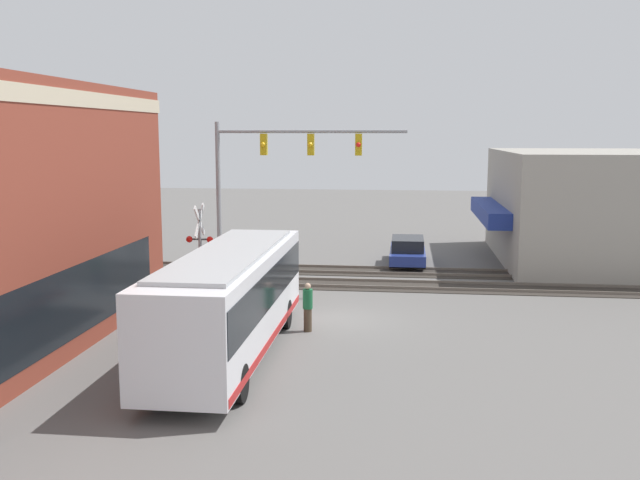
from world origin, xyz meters
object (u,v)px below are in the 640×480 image
object	(u,v)px
crossing_signal	(200,239)
pedestrian_at_crossing	(248,274)
pedestrian_near_bus	(308,307)
parked_car_blue	(408,252)
city_bus	(230,298)

from	to	relation	value
crossing_signal	pedestrian_at_crossing	world-z (taller)	crossing_signal
crossing_signal	pedestrian_near_bus	bearing A→B (deg)	-135.59
parked_car_blue	pedestrian_at_crossing	size ratio (longest dim) A/B	2.85
pedestrian_at_crossing	parked_car_blue	bearing A→B (deg)	-40.94
city_bus	pedestrian_near_bus	bearing A→B (deg)	-33.39
crossing_signal	pedestrian_at_crossing	xyz separation A→B (m)	(-0.09, -2.07, -1.45)
crossing_signal	pedestrian_near_bus	xyz separation A→B (m)	(-5.50, -5.39, -1.43)
crossing_signal	parked_car_blue	distance (m)	11.83
pedestrian_at_crossing	pedestrian_near_bus	bearing A→B (deg)	-148.49
parked_car_blue	pedestrian_near_bus	xyz separation A→B (m)	(-13.20, 3.43, 0.20)
crossing_signal	parked_car_blue	size ratio (longest dim) A/B	0.81
parked_car_blue	pedestrian_near_bus	world-z (taller)	pedestrian_near_bus
parked_car_blue	pedestrian_at_crossing	bearing A→B (deg)	139.06
city_bus	parked_car_blue	xyz separation A→B (m)	(16.19, -5.40, -1.14)
city_bus	crossing_signal	xyz separation A→B (m)	(8.49, 3.43, 0.49)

